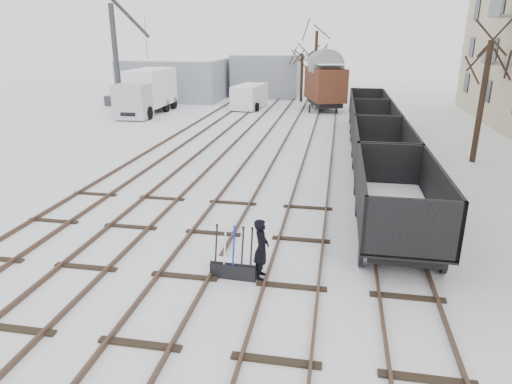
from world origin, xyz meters
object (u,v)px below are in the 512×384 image
box_van_wagon (325,83)px  panel_van (250,96)px  ground_frame (234,267)px  worker (261,249)px  lorry (147,91)px  crane (119,76)px  freight_wagon_a (396,213)px

box_van_wagon → panel_van: bearing=166.0°
ground_frame → worker: 0.96m
ground_frame → lorry: bearing=120.0°
worker → ground_frame: bearing=95.0°
box_van_wagon → panel_van: 6.89m
lorry → panel_van: bearing=29.0°
ground_frame → crane: 35.45m
freight_wagon_a → panel_van: 28.88m
freight_wagon_a → worker: bearing=-140.7°
freight_wagon_a → lorry: bearing=128.7°
worker → box_van_wagon: bearing=-3.5°
worker → panel_van: panel_van is taller
worker → box_van_wagon: (0.52, 30.59, 1.51)m
freight_wagon_a → panel_van: freight_wagon_a is taller
freight_wagon_a → box_van_wagon: (-3.36, 27.41, 1.41)m
worker → crane: size_ratio=0.17×
worker → crane: bearing=29.4°
worker → freight_wagon_a: freight_wagon_a is taller
lorry → panel_van: lorry is taller
freight_wagon_a → box_van_wagon: box_van_wagon is taller
freight_wagon_a → box_van_wagon: size_ratio=1.05×
box_van_wagon → lorry: (-14.74, -4.80, -0.49)m
box_van_wagon → panel_van: (-6.76, -0.36, -1.27)m
panel_van → freight_wagon_a: bearing=-62.5°
lorry → ground_frame: bearing=-62.5°
panel_van → lorry: bearing=-143.9°
ground_frame → panel_van: bearing=102.8°
crane → worker: bearing=-40.8°
worker → panel_van: size_ratio=0.34×
ground_frame → lorry: size_ratio=0.18×
freight_wagon_a → crane: bearing=130.1°
freight_wagon_a → ground_frame: bearing=-144.7°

